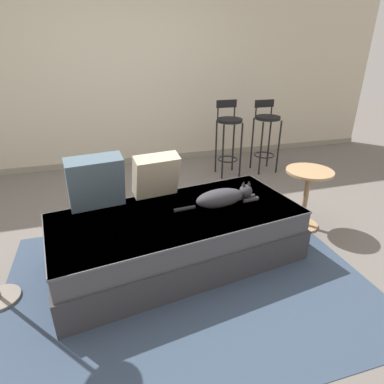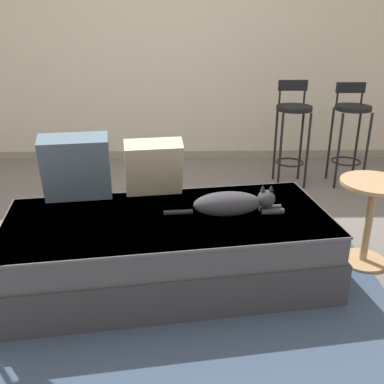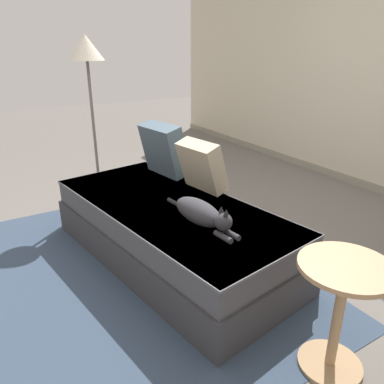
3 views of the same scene
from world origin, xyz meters
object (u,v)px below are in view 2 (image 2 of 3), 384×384
Objects in this scene: couch at (169,248)px; throw_pillow_corner at (76,167)px; throw_pillow_middle at (154,167)px; side_table at (370,211)px; bar_stool_near_window at (293,123)px; bar_stool_by_doorway at (351,123)px; cat at (232,203)px.

couch is 0.80m from throw_pillow_corner.
throw_pillow_middle is 0.69× the size of side_table.
bar_stool_near_window is at bearing 40.22° from throw_pillow_corner.
bar_stool_near_window is 1.58m from side_table.
bar_stool_near_window reaches higher than bar_stool_by_doorway.
couch is 1.36m from side_table.
side_table is at bearing 10.84° from cat.
cat is 0.74× the size of bar_stool_near_window.
bar_stool_near_window is (1.75, 1.48, -0.06)m from throw_pillow_corner.
bar_stool_by_doorway is at bearing -0.05° from bar_stool_near_window.
side_table is (1.94, -0.07, -0.29)m from throw_pillow_corner.
throw_pillow_middle is at bearing 106.52° from couch.
throw_pillow_corner is 0.50m from throw_pillow_middle.
throw_pillow_corner is 0.62× the size of cat.
bar_stool_near_window is at bearing 66.44° from cat.
bar_stool_near_window is 0.56m from bar_stool_by_doorway.
bar_stool_by_doorway is 1.61m from side_table.
throw_pillow_corner is 2.29m from bar_stool_near_window.
bar_stool_by_doorway reaches higher than cat.
couch is at bearing -24.27° from throw_pillow_corner.
bar_stool_near_window is (1.25, 1.40, -0.03)m from throw_pillow_middle.
cat is 0.97m from side_table.
bar_stool_by_doorway is 1.65× the size of side_table.
bar_stool_near_window reaches higher than side_table.
bar_stool_by_doorway reaches higher than throw_pillow_middle.
bar_stool_near_window is at bearing 179.95° from bar_stool_by_doorway.
throw_pillow_corner is at bearing 155.73° from couch.
bar_stool_by_doorway reaches higher than couch.
bar_stool_near_window is at bearing 96.96° from side_table.
bar_stool_near_window is 1.69× the size of side_table.
side_table is at bearing -2.08° from throw_pillow_corner.
bar_stool_near_window is (0.75, 1.73, 0.10)m from cat.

